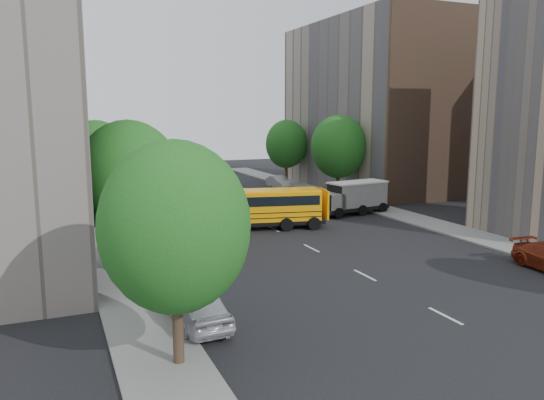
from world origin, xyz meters
TOP-DOWN VIEW (x-y plane):
  - ground at (0.00, 0.00)m, footprint 120.00×120.00m
  - sidewalk_left at (-11.50, 5.00)m, footprint 3.00×80.00m
  - sidewalk_right at (11.50, 5.00)m, footprint 3.00×80.00m
  - lane_markings at (0.00, 10.00)m, footprint 0.15×64.00m
  - building_left_redbrick at (-18.00, 28.00)m, footprint 10.00×15.00m
  - building_right_far at (18.00, 20.00)m, footprint 10.00×22.00m
  - building_right_sidewall at (18.00, 9.00)m, footprint 10.10×0.30m
  - street_tree_0 at (-11.00, -14.00)m, footprint 4.80×4.80m
  - street_tree_1 at (-11.00, -4.00)m, footprint 5.12×5.12m
  - street_tree_2 at (-11.00, 14.00)m, footprint 4.99×4.99m
  - street_tree_4 at (11.00, 14.00)m, footprint 5.25×5.25m
  - street_tree_5 at (11.00, 26.00)m, footprint 4.86×4.86m
  - school_bus at (-1.37, 4.69)m, footprint 10.43×4.37m
  - safari_truck at (8.32, 6.79)m, footprint 6.49×3.13m
  - parked_car_0 at (-9.60, -10.90)m, footprint 2.10×4.65m
  - parked_car_1 at (-8.80, 11.35)m, footprint 1.65×4.69m
  - parked_car_2 at (-9.60, 24.35)m, footprint 2.80×5.33m
  - parked_car_5 at (8.80, 23.08)m, footprint 1.65×4.20m

SIDE VIEW (x-z plane):
  - ground at x=0.00m, z-range 0.00..0.00m
  - lane_markings at x=0.00m, z-range 0.00..0.01m
  - sidewalk_left at x=-11.50m, z-range 0.00..0.12m
  - sidewalk_right at x=11.50m, z-range 0.00..0.12m
  - parked_car_5 at x=8.80m, z-range 0.00..1.36m
  - parked_car_2 at x=-9.60m, z-range 0.00..1.43m
  - parked_car_1 at x=-8.80m, z-range 0.00..1.55m
  - parked_car_0 at x=-9.60m, z-range 0.00..1.55m
  - safari_truck at x=8.32m, z-range 0.08..2.75m
  - school_bus at x=-1.37m, z-range 0.17..3.04m
  - street_tree_0 at x=-11.00m, z-range 0.94..8.35m
  - street_tree_5 at x=11.00m, z-range 0.95..8.46m
  - street_tree_2 at x=-11.00m, z-range 0.97..8.68m
  - street_tree_1 at x=-11.00m, z-range 1.00..8.90m
  - street_tree_4 at x=11.00m, z-range 1.02..9.13m
  - building_left_redbrick at x=-18.00m, z-range 0.00..13.00m
  - building_right_far at x=18.00m, z-range 0.00..18.00m
  - building_right_sidewall at x=18.00m, z-range 0.00..18.00m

